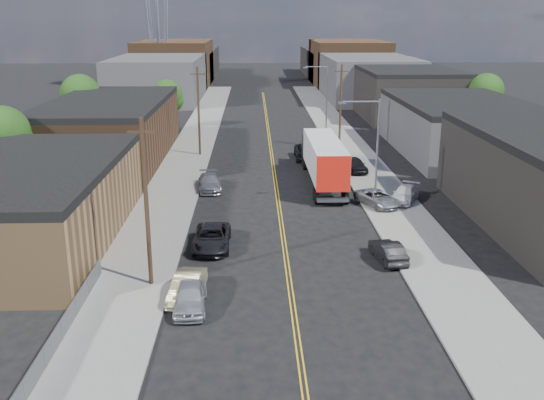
{
  "coord_description": "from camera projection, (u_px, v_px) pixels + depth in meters",
  "views": [
    {
      "loc": [
        -2.08,
        -23.05,
        15.26
      ],
      "look_at": [
        -0.77,
        19.0,
        2.5
      ],
      "focal_mm": 40.0,
      "sensor_mm": 36.0,
      "label": 1
    }
  ],
  "objects": [
    {
      "name": "skyline_left_b",
      "position": [
        175.0,
        63.0,
        139.27
      ],
      "size": [
        16.0,
        26.0,
        10.0
      ],
      "primitive_type": "cube",
      "color": "#462E1C",
      "rests_on": "ground"
    },
    {
      "name": "skyline_right_a",
      "position": [
        367.0,
        78.0,
        116.83
      ],
      "size": [
        16.0,
        30.0,
        8.0
      ],
      "primitive_type": "cube",
      "color": "#3E3E41",
      "rests_on": "ground"
    },
    {
      "name": "car_right_lot_c",
      "position": [
        355.0,
        165.0,
        61.4
      ],
      "size": [
        2.44,
        4.5,
        1.45
      ],
      "primitive_type": "imported",
      "rotation": [
        0.0,
        0.0,
        0.18
      ],
      "color": "black",
      "rests_on": "sidewalk_right"
    },
    {
      "name": "skyline_right_b",
      "position": [
        348.0,
        63.0,
        140.46
      ],
      "size": [
        16.0,
        26.0,
        10.0
      ],
      "primitive_type": "cube",
      "color": "#462E1C",
      "rests_on": "ground"
    },
    {
      "name": "tree_left_mid",
      "position": [
        81.0,
        97.0,
        76.84
      ],
      "size": [
        5.1,
        5.04,
        8.37
      ],
      "color": "black",
      "rests_on": "ground"
    },
    {
      "name": "skyline_right_c",
      "position": [
        336.0,
        63.0,
        160.02
      ],
      "size": [
        16.0,
        40.0,
        7.0
      ],
      "primitive_type": "cube",
      "color": "black",
      "rests_on": "ground"
    },
    {
      "name": "skyline_left_a",
      "position": [
        159.0,
        78.0,
        115.64
      ],
      "size": [
        16.0,
        30.0,
        8.0
      ],
      "primitive_type": "cube",
      "color": "#3E3E41",
      "rests_on": "ground"
    },
    {
      "name": "car_left_d",
      "position": [
        210.0,
        182.0,
        55.43
      ],
      "size": [
        2.53,
        5.09,
        1.42
      ],
      "primitive_type": "imported",
      "rotation": [
        0.0,
        0.0,
        0.11
      ],
      "color": "gray",
      "rests_on": "ground"
    },
    {
      "name": "warehouse_brown",
      "position": [
        110.0,
        129.0,
        67.13
      ],
      "size": [
        12.0,
        26.0,
        6.6
      ],
      "color": "#462E1C",
      "rests_on": "ground"
    },
    {
      "name": "car_left_b",
      "position": [
        187.0,
        286.0,
        34.06
      ],
      "size": [
        2.02,
        4.46,
        1.42
      ],
      "primitive_type": "imported",
      "rotation": [
        0.0,
        0.0,
        -0.12
      ],
      "color": "tan",
      "rests_on": "ground"
    },
    {
      "name": "car_left_a",
      "position": [
        190.0,
        296.0,
        32.8
      ],
      "size": [
        1.89,
        4.35,
        1.46
      ],
      "primitive_type": "imported",
      "rotation": [
        0.0,
        0.0,
        0.04
      ],
      "color": "silver",
      "rests_on": "ground"
    },
    {
      "name": "centerline",
      "position": [
        272.0,
        155.0,
        69.57
      ],
      "size": [
        0.32,
        120.0,
        0.01
      ],
      "primitive_type": "cube",
      "color": "gold",
      "rests_on": "ground"
    },
    {
      "name": "utility_pole_left_far",
      "position": [
        199.0,
        111.0,
        67.84
      ],
      "size": [
        1.6,
        0.26,
        10.0
      ],
      "color": "black",
      "rests_on": "ground"
    },
    {
      "name": "chainlink_fence",
      "position": [
        61.0,
        331.0,
        29.35
      ],
      "size": [
        0.05,
        16.0,
        1.22
      ],
      "color": "slate",
      "rests_on": "ground"
    },
    {
      "name": "sidewalk_right",
      "position": [
        354.0,
        154.0,
        69.84
      ],
      "size": [
        5.0,
        140.0,
        0.15
      ],
      "primitive_type": "cube",
      "color": "slate",
      "rests_on": "ground"
    },
    {
      "name": "tree_left_far",
      "position": [
        168.0,
        97.0,
        84.1
      ],
      "size": [
        4.35,
        4.2,
        6.97
      ],
      "color": "black",
      "rests_on": "ground"
    },
    {
      "name": "industrial_right_b",
      "position": [
        460.0,
        126.0,
        70.3
      ],
      "size": [
        14.0,
        24.0,
        6.1
      ],
      "color": "#3E3E41",
      "rests_on": "ground"
    },
    {
      "name": "utility_pole_left_near",
      "position": [
        146.0,
        203.0,
        34.36
      ],
      "size": [
        1.6,
        0.26,
        10.0
      ],
      "color": "black",
      "rests_on": "ground"
    },
    {
      "name": "car_left_c",
      "position": [
        212.0,
        238.0,
        41.47
      ],
      "size": [
        2.49,
        5.35,
        1.48
      ],
      "primitive_type": "imported",
      "rotation": [
        0.0,
        0.0,
        -0.01
      ],
      "color": "black",
      "rests_on": "ground"
    },
    {
      "name": "warehouse_tan",
      "position": [
        27.0,
        202.0,
        42.4
      ],
      "size": [
        12.0,
        22.0,
        5.6
      ],
      "color": "olive",
      "rests_on": "ground"
    },
    {
      "name": "semi_truck",
      "position": [
        322.0,
        156.0,
        57.79
      ],
      "size": [
        2.88,
        16.55,
        4.34
      ],
      "rotation": [
        0.0,
        0.0,
        0.01
      ],
      "color": "silver",
      "rests_on": "ground"
    },
    {
      "name": "car_right_lot_b",
      "position": [
        405.0,
        194.0,
        51.56
      ],
      "size": [
        3.66,
        4.77,
        1.29
      ],
      "primitive_type": "imported",
      "rotation": [
        0.0,
        0.0,
        -0.48
      ],
      "color": "silver",
      "rests_on": "sidewalk_right"
    },
    {
      "name": "skyline_left_c",
      "position": [
        185.0,
        63.0,
        158.83
      ],
      "size": [
        16.0,
        40.0,
        7.0
      ],
      "primitive_type": "cube",
      "color": "black",
      "rests_on": "ground"
    },
    {
      "name": "streetlight_near",
      "position": [
        373.0,
        144.0,
        49.13
      ],
      "size": [
        3.39,
        0.25,
        9.0
      ],
      "color": "gray",
      "rests_on": "ground"
    },
    {
      "name": "ground",
      "position": [
        268.0,
        132.0,
        83.92
      ],
      "size": [
        260.0,
        260.0,
        0.0
      ],
      "primitive_type": "plane",
      "color": "black",
      "rests_on": "ground"
    },
    {
      "name": "car_ahead_truck",
      "position": [
        307.0,
        152.0,
        67.29
      ],
      "size": [
        2.75,
        5.88,
        1.63
      ],
      "primitive_type": "imported",
      "rotation": [
        0.0,
        0.0,
        -0.01
      ],
      "color": "black",
      "rests_on": "ground"
    },
    {
      "name": "industrial_right_c",
      "position": [
        406.0,
        93.0,
        94.95
      ],
      "size": [
        14.0,
        22.0,
        7.6
      ],
      "color": "black",
      "rests_on": "ground"
    },
    {
      "name": "car_right_lot_a",
      "position": [
        377.0,
        198.0,
        50.38
      ],
      "size": [
        3.82,
        5.04,
        1.27
      ],
      "primitive_type": "imported",
      "rotation": [
        0.0,
        0.0,
        0.43
      ],
      "color": "#9D9FA2",
      "rests_on": "sidewalk_right"
    },
    {
      "name": "car_right_oncoming",
      "position": [
        388.0,
        251.0,
        39.32
      ],
      "size": [
        1.96,
        4.22,
        1.34
      ],
      "primitive_type": "imported",
      "rotation": [
        0.0,
        0.0,
        3.28
      ],
      "color": "black",
      "rests_on": "ground"
    },
    {
      "name": "tree_right_far",
      "position": [
        486.0,
        93.0,
        83.32
      ],
      "size": [
        4.85,
        4.76,
        7.91
      ],
      "color": "black",
      "rests_on": "ground"
    },
    {
      "name": "utility_pole_right",
      "position": [
        340.0,
        106.0,
        71.2
      ],
      "size": [
        1.6,
        0.26,
        10.0
      ],
      "color": "black",
      "rests_on": "ground"
    },
    {
      "name": "tree_left_near",
      "position": [
        4.0,
        137.0,
        53.01
      ],
      "size": [
        4.85,
        4.76,
        7.91
      ],
      "color": "black",
      "rests_on": "ground"
    },
    {
      "name": "sidewalk_left",
      "position": [
        189.0,
        155.0,
        69.27
      ],
      "size": [
        5.0,
        140.0,
        0.15
      ],
      "primitive_type": "cube",
      "color": "slate",
      "rests_on": "ground"
    },
    {
      "name": "streetlight_far",
      "position": [
        324.0,
        93.0,
        82.6
      ],
      "size": [
        3.39,
        0.25,
        9.0
      ],
      "color": "gray",
      "rests_on": "ground"
    }
  ]
}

